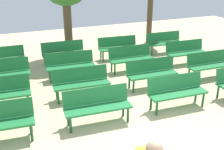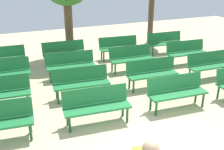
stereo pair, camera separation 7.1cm
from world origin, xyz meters
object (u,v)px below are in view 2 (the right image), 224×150
(bench_r0_c1, at_px, (97,104))
(bench_r3_c3, at_px, (165,41))
(bench_r1_c3, at_px, (210,63))
(bench_r0_c2, at_px, (177,90))
(bench_r2_c1, at_px, (71,63))
(bench_r1_c2, at_px, (152,72))
(bench_r2_c3, at_px, (186,51))
(bench_r3_c0, at_px, (2,58))
(bench_r2_c0, at_px, (3,72))
(bench_r3_c2, at_px, (119,46))
(bench_r2_c2, at_px, (131,57))
(bench_r3_c1, at_px, (64,51))
(bench_r1_c1, at_px, (81,81))

(bench_r0_c1, relative_size, bench_r3_c3, 1.01)
(bench_r3_c3, bearing_deg, bench_r1_c3, -90.47)
(bench_r0_c2, relative_size, bench_r2_c1, 0.99)
(bench_r1_c2, height_order, bench_r2_c3, same)
(bench_r2_c1, xyz_separation_m, bench_r3_c0, (-2.11, 1.52, 0.00))
(bench_r2_c0, xyz_separation_m, bench_r2_c1, (2.11, -0.05, 0.00))
(bench_r3_c2, bearing_deg, bench_r1_c2, -88.32)
(bench_r2_c3, xyz_separation_m, bench_r3_c0, (-6.56, 1.81, 0.00))
(bench_r2_c1, xyz_separation_m, bench_r3_c2, (2.30, 1.27, 0.00))
(bench_r0_c1, bearing_deg, bench_r3_c2, 64.61)
(bench_r3_c2, bearing_deg, bench_r2_c2, -90.05)
(bench_r2_c0, xyz_separation_m, bench_r2_c3, (6.56, -0.35, 0.00))
(bench_r1_c2, height_order, bench_r2_c1, same)
(bench_r2_c0, distance_m, bench_r3_c1, 2.59)
(bench_r0_c1, xyz_separation_m, bench_r2_c1, (0.11, 2.98, 0.00))
(bench_r1_c1, relative_size, bench_r3_c0, 1.01)
(bench_r0_c2, height_order, bench_r2_c0, same)
(bench_r0_c2, distance_m, bench_r1_c2, 1.41)
(bench_r1_c1, relative_size, bench_r2_c3, 1.01)
(bench_r0_c2, relative_size, bench_r3_c1, 1.00)
(bench_r1_c2, bearing_deg, bench_r3_c1, 126.53)
(bench_r1_c1, xyz_separation_m, bench_r3_c2, (2.38, 2.79, 0.00))
(bench_r2_c1, bearing_deg, bench_r2_c3, 0.94)
(bench_r1_c2, bearing_deg, bench_r2_c3, 33.35)
(bench_r3_c1, distance_m, bench_r3_c3, 4.36)
(bench_r1_c2, height_order, bench_r3_c2, same)
(bench_r1_c1, bearing_deg, bench_r3_c3, 35.53)
(bench_r3_c0, bearing_deg, bench_r3_c2, -0.51)
(bench_r2_c2, height_order, bench_r3_c2, same)
(bench_r2_c2, bearing_deg, bench_r1_c1, -146.29)
(bench_r0_c1, xyz_separation_m, bench_r1_c1, (0.03, 1.45, 0.00))
(bench_r2_c1, height_order, bench_r3_c2, same)
(bench_r0_c2, bearing_deg, bench_r2_c1, 127.51)
(bench_r3_c0, relative_size, bench_r3_c1, 1.00)
(bench_r1_c1, bearing_deg, bench_r2_c3, 19.74)
(bench_r3_c1, bearing_deg, bench_r3_c3, -0.28)
(bench_r3_c0, distance_m, bench_r3_c3, 6.57)
(bench_r0_c2, height_order, bench_r3_c2, same)
(bench_r0_c1, relative_size, bench_r3_c1, 1.01)
(bench_r0_c1, height_order, bench_r2_c0, same)
(bench_r0_c1, bearing_deg, bench_r1_c1, 92.88)
(bench_r2_c1, bearing_deg, bench_r3_c2, 33.53)
(bench_r1_c3, bearing_deg, bench_r3_c2, 125.90)
(bench_r1_c1, distance_m, bench_r3_c3, 5.29)
(bench_r0_c2, bearing_deg, bench_r3_c3, 64.21)
(bench_r0_c2, bearing_deg, bench_r3_c0, 135.72)
(bench_r2_c1, height_order, bench_r2_c3, same)
(bench_r0_c2, xyz_separation_m, bench_r3_c0, (-4.20, 4.58, 0.00))
(bench_r1_c2, relative_size, bench_r3_c1, 1.00)
(bench_r2_c0, relative_size, bench_r3_c3, 1.00)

